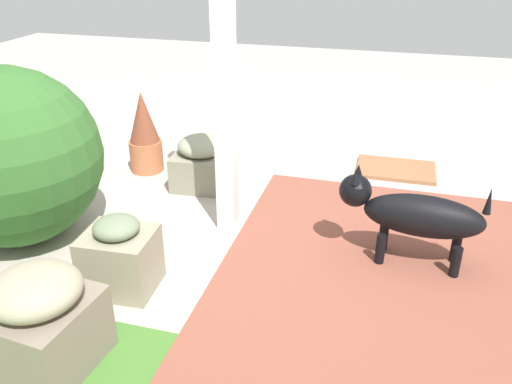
{
  "coord_description": "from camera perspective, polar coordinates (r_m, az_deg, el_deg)",
  "views": [
    {
      "loc": [
        -0.74,
        2.8,
        1.75
      ],
      "look_at": [
        0.05,
        -0.04,
        0.28
      ],
      "focal_mm": 37.0,
      "sensor_mm": 36.0,
      "label": 1
    }
  ],
  "objects": [
    {
      "name": "dog",
      "position": [
        3.09,
        16.58,
        -2.25
      ],
      "size": [
        0.82,
        0.26,
        0.56
      ],
      "color": "black",
      "rests_on": "ground"
    },
    {
      "name": "ground_plane",
      "position": [
        3.39,
        0.61,
        -4.69
      ],
      "size": [
        12.0,
        12.0,
        0.0
      ],
      "primitive_type": "plane",
      "color": "#B1A298"
    },
    {
      "name": "round_shrub",
      "position": [
        3.47,
        -25.01,
        3.44
      ],
      "size": [
        1.08,
        1.08,
        1.08
      ],
      "primitive_type": "sphere",
      "color": "#2E5B25",
      "rests_on": "ground"
    },
    {
      "name": "stone_planter_nearest",
      "position": [
        3.98,
        -5.88,
        3.22
      ],
      "size": [
        0.43,
        0.42,
        0.4
      ],
      "color": "gray",
      "rests_on": "ground"
    },
    {
      "name": "brick_path",
      "position": [
        3.04,
        13.21,
        -9.32
      ],
      "size": [
        1.8,
        2.4,
        0.02
      ],
      "primitive_type": "cube",
      "color": "brown",
      "rests_on": "ground"
    },
    {
      "name": "doormat",
      "position": [
        4.41,
        14.87,
        2.38
      ],
      "size": [
        0.62,
        0.44,
        0.03
      ],
      "primitive_type": "cube",
      "rotation": [
        0.0,
        0.0,
        0.01
      ],
      "color": "#8D5D3C",
      "rests_on": "ground"
    },
    {
      "name": "stone_planter_far",
      "position": [
        2.52,
        -22.16,
        -12.73
      ],
      "size": [
        0.46,
        0.47,
        0.49
      ],
      "color": "#7C6E5D",
      "rests_on": "ground"
    },
    {
      "name": "stone_planter_mid",
      "position": [
        2.92,
        -14.48,
        -6.74
      ],
      "size": [
        0.38,
        0.34,
        0.43
      ],
      "color": "gray",
      "rests_on": "ground"
    },
    {
      "name": "porch_pillar",
      "position": [
        3.12,
        -3.45,
        12.94
      ],
      "size": [
        0.12,
        0.12,
        2.05
      ],
      "primitive_type": "cube",
      "color": "white",
      "rests_on": "ground"
    },
    {
      "name": "terracotta_pot_spiky",
      "position": [
        4.27,
        -11.98,
        6.13
      ],
      "size": [
        0.26,
        0.26,
        0.65
      ],
      "color": "#B76640",
      "rests_on": "ground"
    }
  ]
}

